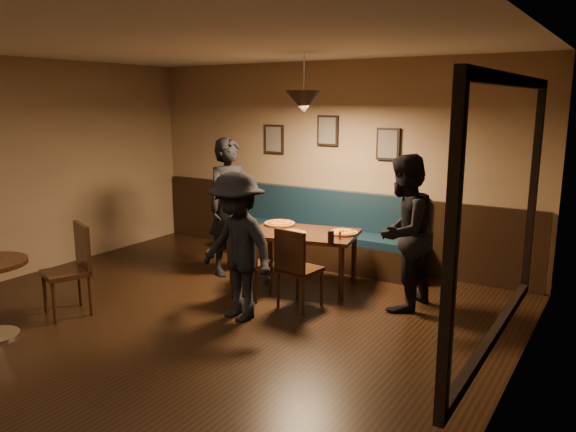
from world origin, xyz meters
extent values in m
plane|color=black|center=(0.00, 0.00, 0.00)|extent=(7.00, 7.00, 0.00)
plane|color=silver|center=(0.00, 0.00, 2.80)|extent=(7.00, 7.00, 0.00)
plane|color=#8C704F|center=(0.00, 3.50, 1.40)|extent=(6.00, 0.00, 6.00)
plane|color=#8C704F|center=(3.00, 0.00, 1.40)|extent=(0.00, 7.00, 7.00)
cube|color=black|center=(0.00, 3.47, 0.50)|extent=(5.88, 0.06, 1.00)
cube|color=black|center=(2.96, 0.50, 1.50)|extent=(0.06, 2.56, 1.86)
plane|color=black|center=(2.93, 0.50, 1.50)|extent=(0.00, 2.40, 2.40)
cube|color=black|center=(-0.90, 3.47, 1.70)|extent=(0.32, 0.04, 0.42)
cube|color=black|center=(0.00, 3.47, 1.85)|extent=(0.32, 0.04, 0.42)
cube|color=black|center=(0.90, 3.47, 1.70)|extent=(0.32, 0.04, 0.42)
cone|color=black|center=(0.34, 2.24, 2.25)|extent=(0.44, 0.44, 0.25)
cube|color=black|center=(0.34, 2.24, 0.35)|extent=(1.44, 1.10, 0.69)
imported|color=black|center=(-0.73, 2.18, 0.90)|extent=(0.64, 0.77, 1.80)
imported|color=black|center=(1.63, 2.18, 0.85)|extent=(0.72, 0.89, 1.71)
imported|color=black|center=(0.29, 0.98, 0.78)|extent=(1.11, 0.79, 1.56)
cylinder|color=orange|center=(-0.11, 2.40, 0.71)|extent=(0.49, 0.49, 0.04)
cylinder|color=#C56425|center=(0.30, 2.01, 0.71)|extent=(0.41, 0.41, 0.04)
cylinder|color=gold|center=(0.81, 2.39, 0.71)|extent=(0.43, 0.43, 0.04)
cylinder|color=black|center=(0.89, 1.91, 0.77)|extent=(0.07, 0.07, 0.15)
cylinder|color=#981705|center=(0.88, 2.15, 0.74)|extent=(0.03, 0.03, 0.11)
cube|color=#1F7539|center=(-0.23, 2.47, 0.69)|extent=(0.17, 0.17, 0.01)
cube|color=#217C26|center=(-0.22, 1.95, 0.69)|extent=(0.18, 0.18, 0.01)
cube|color=silver|center=(0.32, 1.84, 0.69)|extent=(0.18, 0.03, 0.00)
camera|label=1|loc=(3.70, -3.44, 2.26)|focal=34.68mm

